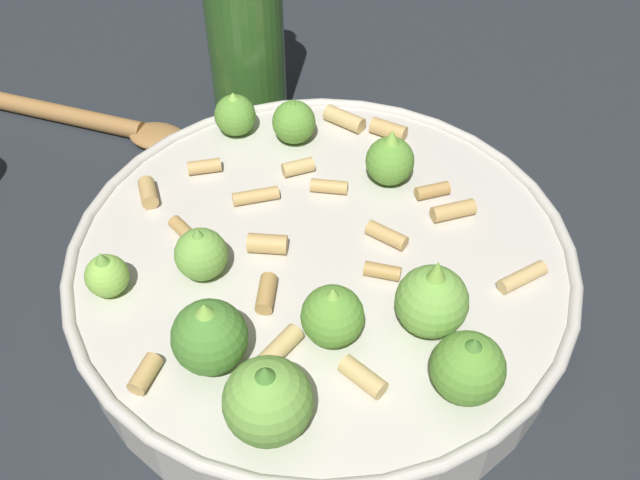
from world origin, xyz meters
The scene contains 4 objects.
ground_plane centered at (0.00, 0.00, 0.00)m, with size 2.40×2.40×0.00m, color #23282D.
cooking_pan centered at (0.00, 0.00, 0.03)m, with size 0.33×0.33×0.11m.
olive_oil_bottle centered at (0.06, -0.22, 0.09)m, with size 0.06×0.06×0.22m.
wooden_spoon centered at (0.22, -0.20, 0.01)m, with size 0.25×0.10×0.02m.
Camera 1 is at (-0.00, 0.33, 0.40)m, focal length 41.04 mm.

